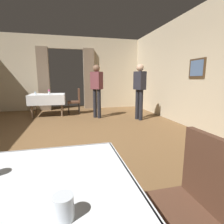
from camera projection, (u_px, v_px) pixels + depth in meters
ground at (69, 141)px, 3.62m from camera, size 10.08×10.08×0.00m
wall_right at (206, 69)px, 4.09m from camera, size 0.16×8.40×3.00m
wall_back at (67, 73)px, 7.33m from camera, size 6.40×0.27×3.00m
dining_table_mid at (47, 97)px, 6.17m from camera, size 1.20×0.97×0.75m
chair_near_right at (190, 201)px, 1.08m from camera, size 0.45×0.44×0.93m
chair_mid_right at (76, 100)px, 6.48m from camera, size 0.45×0.44×0.93m
glass_near_b at (64, 207)px, 0.64m from camera, size 0.08×0.08×0.09m
flower_vase_mid at (49, 92)px, 6.06m from camera, size 0.07×0.07×0.17m
plate_mid_b at (45, 94)px, 6.31m from camera, size 0.20×0.20×0.01m
glass_mid_c at (35, 93)px, 6.00m from camera, size 0.07×0.07×0.10m
person_waiter_by_doorway at (97, 87)px, 5.66m from camera, size 0.40×0.42×1.72m
person_diner_standing_aside at (140, 87)px, 5.39m from camera, size 0.32×0.41×1.72m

